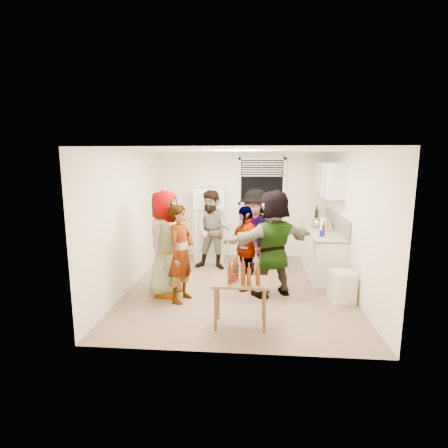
# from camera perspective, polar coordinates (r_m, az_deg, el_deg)

# --- Properties ---
(room) EXTENTS (4.00, 4.50, 2.50)m
(room) POSITION_cam_1_polar(r_m,az_deg,el_deg) (6.63, 2.40, -10.35)
(room) COLOR white
(room) RESTS_ON ground
(window) EXTENTS (1.12, 0.10, 1.06)m
(window) POSITION_cam_1_polar(r_m,az_deg,el_deg) (8.42, 6.20, 6.95)
(window) COLOR white
(window) RESTS_ON room
(refrigerator) EXTENTS (0.70, 0.70, 1.70)m
(refrigerator) POSITION_cam_1_polar(r_m,az_deg,el_deg) (8.27, -2.22, -0.04)
(refrigerator) COLOR white
(refrigerator) RESTS_ON ground
(counter_lower) EXTENTS (0.60, 2.20, 0.86)m
(counter_lower) POSITION_cam_1_polar(r_m,az_deg,el_deg) (7.73, 15.51, -4.35)
(counter_lower) COLOR white
(counter_lower) RESTS_ON ground
(countertop) EXTENTS (0.64, 2.22, 0.04)m
(countertop) POSITION_cam_1_polar(r_m,az_deg,el_deg) (7.63, 15.67, -1.08)
(countertop) COLOR beige
(countertop) RESTS_ON counter_lower
(backsplash) EXTENTS (0.03, 2.20, 0.36)m
(backsplash) POSITION_cam_1_polar(r_m,az_deg,el_deg) (7.66, 17.84, 0.37)
(backsplash) COLOR #A4A097
(backsplash) RESTS_ON countertop
(upper_cabinets) EXTENTS (0.34, 1.60, 0.70)m
(upper_cabinets) POSITION_cam_1_polar(r_m,az_deg,el_deg) (7.72, 16.74, 7.02)
(upper_cabinets) COLOR white
(upper_cabinets) RESTS_ON room
(kettle) EXTENTS (0.33, 0.30, 0.22)m
(kettle) POSITION_cam_1_polar(r_m,az_deg,el_deg) (7.87, 14.98, -0.56)
(kettle) COLOR silver
(kettle) RESTS_ON countertop
(paper_towel) EXTENTS (0.13, 0.13, 0.29)m
(paper_towel) POSITION_cam_1_polar(r_m,az_deg,el_deg) (7.43, 15.82, -1.24)
(paper_towel) COLOR white
(paper_towel) RESTS_ON countertop
(wine_bottle) EXTENTS (0.07, 0.07, 0.29)m
(wine_bottle) POSITION_cam_1_polar(r_m,az_deg,el_deg) (8.59, 14.79, 0.35)
(wine_bottle) COLOR black
(wine_bottle) RESTS_ON countertop
(beer_bottle_counter) EXTENTS (0.06, 0.06, 0.22)m
(beer_bottle_counter) POSITION_cam_1_polar(r_m,az_deg,el_deg) (6.98, 15.88, -1.97)
(beer_bottle_counter) COLOR #47230C
(beer_bottle_counter) RESTS_ON countertop
(blue_cup) EXTENTS (0.09, 0.09, 0.12)m
(blue_cup) POSITION_cam_1_polar(r_m,az_deg,el_deg) (6.98, 15.65, -1.96)
(blue_cup) COLOR #0A1AD9
(blue_cup) RESTS_ON countertop
(picture_frame) EXTENTS (0.02, 0.19, 0.16)m
(picture_frame) POSITION_cam_1_polar(r_m,az_deg,el_deg) (7.90, 16.93, -0.03)
(picture_frame) COLOR #EEE461
(picture_frame) RESTS_ON countertop
(trash_bin) EXTENTS (0.43, 0.43, 0.53)m
(trash_bin) POSITION_cam_1_polar(r_m,az_deg,el_deg) (6.24, 18.71, -9.81)
(trash_bin) COLOR silver
(trash_bin) RESTS_ON ground
(serving_table) EXTENTS (0.80, 0.53, 0.67)m
(serving_table) POSITION_cam_1_polar(r_m,az_deg,el_deg) (5.25, 2.64, -16.16)
(serving_table) COLOR brown
(serving_table) RESTS_ON ground
(beer_bottle_table) EXTENTS (0.06, 0.06, 0.24)m
(beer_bottle_table) POSITION_cam_1_polar(r_m,az_deg,el_deg) (4.87, 3.13, -9.74)
(beer_bottle_table) COLOR #47230C
(beer_bottle_table) RESTS_ON serving_table
(red_cup) EXTENTS (0.08, 0.08, 0.11)m
(red_cup) POSITION_cam_1_polar(r_m,az_deg,el_deg) (4.97, 1.56, -9.29)
(red_cup) COLOR maroon
(red_cup) RESTS_ON serving_table
(guest_grey) EXTENTS (1.98, 1.21, 0.59)m
(guest_grey) POSITION_cam_1_polar(r_m,az_deg,el_deg) (6.43, -9.32, -11.14)
(guest_grey) COLOR gray
(guest_grey) RESTS_ON ground
(guest_stripe) EXTENTS (1.74, 1.11, 0.39)m
(guest_stripe) POSITION_cam_1_polar(r_m,az_deg,el_deg) (6.11, -6.86, -12.25)
(guest_stripe) COLOR #141933
(guest_stripe) RESTS_ON ground
(guest_back_left) EXTENTS (1.06, 1.82, 0.65)m
(guest_back_left) POSITION_cam_1_polar(r_m,az_deg,el_deg) (7.73, -1.74, -7.28)
(guest_back_left) COLOR #4E3B26
(guest_back_left) RESTS_ON ground
(guest_back_right) EXTENTS (1.78, 2.09, 0.66)m
(guest_back_right) POSITION_cam_1_polar(r_m,az_deg,el_deg) (7.43, 4.97, -8.06)
(guest_back_right) COLOR #434248
(guest_back_right) RESTS_ON ground
(guest_black) EXTENTS (1.79, 1.58, 0.38)m
(guest_black) POSITION_cam_1_polar(r_m,az_deg,el_deg) (6.64, 3.37, -10.33)
(guest_black) COLOR black
(guest_black) RESTS_ON ground
(guest_orange) EXTENTS (2.40, 2.46, 0.55)m
(guest_orange) POSITION_cam_1_polar(r_m,az_deg,el_deg) (6.37, 7.81, -11.34)
(guest_orange) COLOR #F3955E
(guest_orange) RESTS_ON ground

